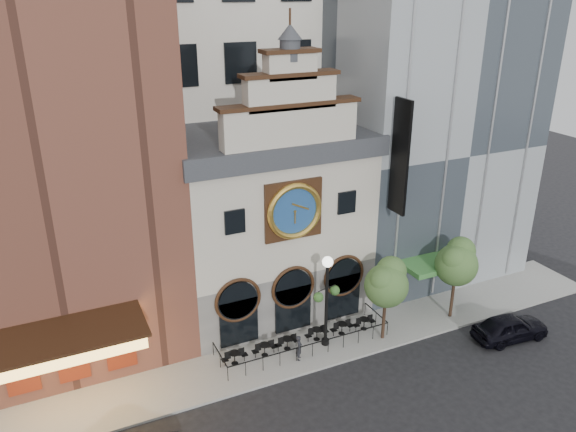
# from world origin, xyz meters

# --- Properties ---
(ground) EXTENTS (120.00, 120.00, 0.00)m
(ground) POSITION_xyz_m (0.00, 0.00, 0.00)
(ground) COLOR black
(ground) RESTS_ON ground
(sidewalk) EXTENTS (44.00, 5.00, 0.15)m
(sidewalk) POSITION_xyz_m (0.00, 2.50, 0.07)
(sidewalk) COLOR gray
(sidewalk) RESTS_ON ground
(clock_building) EXTENTS (12.60, 8.78, 18.65)m
(clock_building) POSITION_xyz_m (0.00, 7.82, 6.69)
(clock_building) COLOR #605E5B
(clock_building) RESTS_ON ground
(theater_building) EXTENTS (14.00, 15.60, 25.00)m
(theater_building) POSITION_xyz_m (-13.00, 9.96, 12.60)
(theater_building) COLOR brown
(theater_building) RESTS_ON ground
(retail_building) EXTENTS (14.00, 14.40, 20.00)m
(retail_building) POSITION_xyz_m (12.99, 9.99, 10.14)
(retail_building) COLOR gray
(retail_building) RESTS_ON ground
(cafe_railing) EXTENTS (10.60, 2.60, 0.90)m
(cafe_railing) POSITION_xyz_m (0.00, 2.50, 0.60)
(cafe_railing) COLOR black
(cafe_railing) RESTS_ON sidewalk
(bistro_0) EXTENTS (1.58, 0.68, 0.90)m
(bistro_0) POSITION_xyz_m (-4.43, 2.50, 0.61)
(bistro_0) COLOR black
(bistro_0) RESTS_ON sidewalk
(bistro_1) EXTENTS (1.58, 0.68, 0.90)m
(bistro_1) POSITION_xyz_m (-2.53, 2.50, 0.61)
(bistro_1) COLOR black
(bistro_1) RESTS_ON sidewalk
(bistro_2) EXTENTS (1.58, 0.68, 0.90)m
(bistro_2) POSITION_xyz_m (-1.05, 2.51, 0.61)
(bistro_2) COLOR black
(bistro_2) RESTS_ON sidewalk
(bistro_3) EXTENTS (1.58, 0.68, 0.90)m
(bistro_3) POSITION_xyz_m (1.03, 2.62, 0.61)
(bistro_3) COLOR black
(bistro_3) RESTS_ON sidewalk
(bistro_4) EXTENTS (1.58, 0.68, 0.90)m
(bistro_4) POSITION_xyz_m (2.77, 2.51, 0.61)
(bistro_4) COLOR black
(bistro_4) RESTS_ON sidewalk
(bistro_5) EXTENTS (1.58, 0.68, 0.90)m
(bistro_5) POSITION_xyz_m (4.32, 2.37, 0.61)
(bistro_5) COLOR black
(bistro_5) RESTS_ON sidewalk
(car_right) EXTENTS (5.05, 2.42, 1.66)m
(car_right) POSITION_xyz_m (12.15, -2.20, 0.83)
(car_right) COLOR black
(car_right) RESTS_ON ground
(pedestrian) EXTENTS (0.63, 0.70, 1.59)m
(pedestrian) POSITION_xyz_m (-0.83, 1.32, 0.95)
(pedestrian) COLOR black
(pedestrian) RESTS_ON sidewalk
(lamppost) EXTENTS (1.88, 0.90, 5.98)m
(lamppost) POSITION_xyz_m (1.30, 1.99, 3.85)
(lamppost) COLOR black
(lamppost) RESTS_ON sidewalk
(tree_left) EXTENTS (2.79, 2.68, 5.37)m
(tree_left) POSITION_xyz_m (4.92, 1.09, 4.09)
(tree_left) COLOR #382619
(tree_left) RESTS_ON sidewalk
(tree_right) EXTENTS (2.86, 2.76, 5.51)m
(tree_right) POSITION_xyz_m (10.46, 1.32, 4.19)
(tree_right) COLOR #382619
(tree_right) RESTS_ON sidewalk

